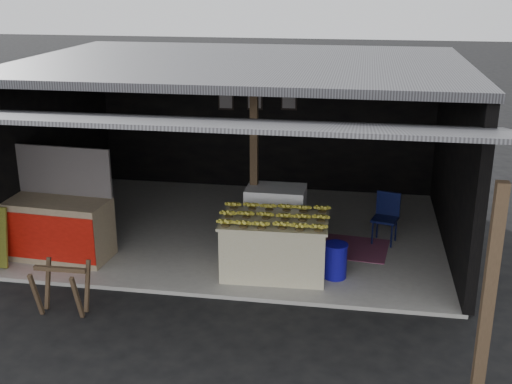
% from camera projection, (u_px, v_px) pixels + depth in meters
% --- Properties ---
extents(ground, '(80.00, 80.00, 0.00)m').
position_uv_depth(ground, '(210.00, 298.00, 9.03)').
color(ground, black).
rests_on(ground, ground).
extents(concrete_slab, '(7.00, 5.00, 0.06)m').
position_uv_depth(concrete_slab, '(243.00, 231.00, 11.36)').
color(concrete_slab, gray).
rests_on(concrete_slab, ground).
extents(shophouse, '(7.40, 7.29, 3.02)m').
position_uv_depth(shophouse, '(246.00, 112.00, 10.99)').
color(shophouse, black).
rests_on(shophouse, ground).
extents(banana_table, '(1.61, 1.03, 0.87)m').
position_uv_depth(banana_table, '(274.00, 247.00, 9.52)').
color(banana_table, beige).
rests_on(banana_table, concrete_slab).
extents(banana_pile, '(1.49, 0.93, 0.17)m').
position_uv_depth(banana_pile, '(275.00, 214.00, 9.35)').
color(banana_pile, yellow).
rests_on(banana_pile, banana_table).
extents(white_crate, '(0.94, 0.65, 1.05)m').
position_uv_depth(white_crate, '(275.00, 218.00, 10.40)').
color(white_crate, white).
rests_on(white_crate, concrete_slab).
extents(neighbor_stall, '(1.73, 0.87, 1.73)m').
position_uv_depth(neighbor_stall, '(57.00, 226.00, 10.09)').
color(neighbor_stall, '#998466').
rests_on(neighbor_stall, concrete_slab).
extents(sawhorse, '(0.72, 0.62, 0.69)m').
position_uv_depth(sawhorse, '(62.00, 285.00, 8.48)').
color(sawhorse, '#4C3826').
rests_on(sawhorse, ground).
extents(water_barrel, '(0.34, 0.34, 0.50)m').
position_uv_depth(water_barrel, '(335.00, 261.00, 9.46)').
color(water_barrel, '#120D97').
rests_on(water_barrel, concrete_slab).
extents(plastic_chair, '(0.49, 0.49, 0.84)m').
position_uv_depth(plastic_chair, '(386.00, 213.00, 10.69)').
color(plastic_chair, '#090E33').
rests_on(plastic_chair, concrete_slab).
extents(magenta_rug, '(1.60, 1.17, 0.01)m').
position_uv_depth(magenta_rug, '(341.00, 247.00, 10.60)').
color(magenta_rug, maroon).
rests_on(magenta_rug, concrete_slab).
extents(picture_frames, '(1.62, 0.04, 0.46)m').
position_uv_depth(picture_frames, '(256.00, 100.00, 13.02)').
color(picture_frames, black).
rests_on(picture_frames, shophouse).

